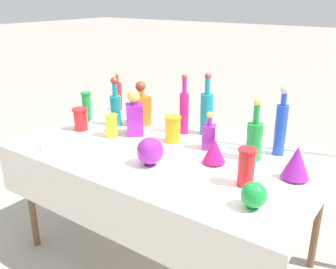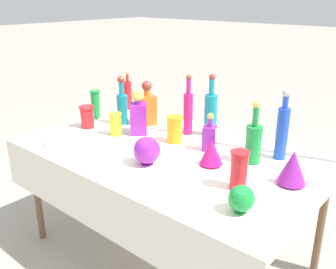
{
  "view_description": "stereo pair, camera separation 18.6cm",
  "coord_description": "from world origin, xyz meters",
  "px_view_note": "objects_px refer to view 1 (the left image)",
  "views": [
    {
      "loc": [
        1.19,
        -1.69,
        1.63
      ],
      "look_at": [
        0.0,
        0.0,
        0.86
      ],
      "focal_mm": 40.0,
      "sensor_mm": 36.0,
      "label": 1
    },
    {
      "loc": [
        1.34,
        -1.57,
        1.63
      ],
      "look_at": [
        0.0,
        0.0,
        0.86
      ],
      "focal_mm": 40.0,
      "sensor_mm": 36.0,
      "label": 2
    }
  ],
  "objects_px": {
    "tall_bottle_2": "(207,111)",
    "slender_vase_0": "(81,118)",
    "tall_bottle_4": "(116,107)",
    "square_decanter_2": "(209,135)",
    "square_decanter_1": "(141,107)",
    "round_bowl_0": "(254,195)",
    "tall_bottle_1": "(281,126)",
    "round_bowl_1": "(150,151)",
    "tall_bottle_0": "(184,111)",
    "slender_vase_2": "(246,166)",
    "fluted_vase_0": "(214,150)",
    "slender_vase_1": "(87,105)",
    "fluted_vase_1": "(297,162)",
    "slender_vase_3": "(111,125)",
    "tall_bottle_3": "(118,95)",
    "tall_bottle_5": "(254,139)",
    "slender_vase_4": "(173,128)",
    "square_decanter_0": "(134,115)"
  },
  "relations": [
    {
      "from": "tall_bottle_5",
      "to": "slender_vase_4",
      "type": "distance_m",
      "value": 0.52
    },
    {
      "from": "fluted_vase_1",
      "to": "round_bowl_0",
      "type": "bearing_deg",
      "value": -99.02
    },
    {
      "from": "tall_bottle_5",
      "to": "round_bowl_1",
      "type": "xyz_separation_m",
      "value": [
        -0.43,
        -0.4,
        -0.04
      ]
    },
    {
      "from": "slender_vase_0",
      "to": "round_bowl_1",
      "type": "bearing_deg",
      "value": -13.33
    },
    {
      "from": "slender_vase_1",
      "to": "fluted_vase_1",
      "type": "xyz_separation_m",
      "value": [
        1.56,
        -0.07,
        -0.02
      ]
    },
    {
      "from": "tall_bottle_5",
      "to": "slender_vase_3",
      "type": "bearing_deg",
      "value": -167.74
    },
    {
      "from": "tall_bottle_3",
      "to": "fluted_vase_0",
      "type": "relative_size",
      "value": 2.14
    },
    {
      "from": "fluted_vase_1",
      "to": "square_decanter_0",
      "type": "bearing_deg",
      "value": 178.46
    },
    {
      "from": "tall_bottle_1",
      "to": "square_decanter_1",
      "type": "relative_size",
      "value": 1.29
    },
    {
      "from": "fluted_vase_1",
      "to": "round_bowl_0",
      "type": "height_order",
      "value": "fluted_vase_1"
    },
    {
      "from": "fluted_vase_1",
      "to": "slender_vase_2",
      "type": "bearing_deg",
      "value": -130.71
    },
    {
      "from": "slender_vase_2",
      "to": "fluted_vase_0",
      "type": "bearing_deg",
      "value": 151.17
    },
    {
      "from": "slender_vase_1",
      "to": "slender_vase_0",
      "type": "bearing_deg",
      "value": -54.31
    },
    {
      "from": "tall_bottle_3",
      "to": "square_decanter_1",
      "type": "distance_m",
      "value": 0.43
    },
    {
      "from": "tall_bottle_1",
      "to": "square_decanter_2",
      "type": "distance_m",
      "value": 0.41
    },
    {
      "from": "round_bowl_1",
      "to": "tall_bottle_5",
      "type": "bearing_deg",
      "value": 42.83
    },
    {
      "from": "square_decanter_0",
      "to": "square_decanter_2",
      "type": "xyz_separation_m",
      "value": [
        0.52,
        0.07,
        -0.05
      ]
    },
    {
      "from": "tall_bottle_0",
      "to": "fluted_vase_1",
      "type": "xyz_separation_m",
      "value": [
        0.82,
        -0.24,
        -0.07
      ]
    },
    {
      "from": "slender_vase_0",
      "to": "fluted_vase_1",
      "type": "distance_m",
      "value": 1.43
    },
    {
      "from": "tall_bottle_4",
      "to": "square_decanter_0",
      "type": "relative_size",
      "value": 1.15
    },
    {
      "from": "tall_bottle_1",
      "to": "slender_vase_1",
      "type": "bearing_deg",
      "value": -172.25
    },
    {
      "from": "round_bowl_1",
      "to": "slender_vase_0",
      "type": "bearing_deg",
      "value": 166.67
    },
    {
      "from": "square_decanter_0",
      "to": "fluted_vase_0",
      "type": "bearing_deg",
      "value": -8.63
    },
    {
      "from": "tall_bottle_4",
      "to": "square_decanter_2",
      "type": "relative_size",
      "value": 1.5
    },
    {
      "from": "tall_bottle_4",
      "to": "square_decanter_2",
      "type": "bearing_deg",
      "value": 0.03
    },
    {
      "from": "tall_bottle_1",
      "to": "tall_bottle_2",
      "type": "bearing_deg",
      "value": 173.79
    },
    {
      "from": "tall_bottle_4",
      "to": "fluted_vase_0",
      "type": "distance_m",
      "value": 0.89
    },
    {
      "from": "slender_vase_0",
      "to": "slender_vase_3",
      "type": "bearing_deg",
      "value": 5.72
    },
    {
      "from": "slender_vase_0",
      "to": "round_bowl_1",
      "type": "relative_size",
      "value": 0.97
    },
    {
      "from": "tall_bottle_0",
      "to": "square_decanter_0",
      "type": "xyz_separation_m",
      "value": [
        -0.25,
        -0.21,
        -0.02
      ]
    },
    {
      "from": "slender_vase_2",
      "to": "round_bowl_1",
      "type": "height_order",
      "value": "slender_vase_2"
    },
    {
      "from": "fluted_vase_1",
      "to": "round_bowl_1",
      "type": "distance_m",
      "value": 0.75
    },
    {
      "from": "slender_vase_2",
      "to": "fluted_vase_0",
      "type": "xyz_separation_m",
      "value": [
        -0.25,
        0.14,
        -0.03
      ]
    },
    {
      "from": "slender_vase_3",
      "to": "round_bowl_0",
      "type": "xyz_separation_m",
      "value": [
        1.11,
        -0.29,
        -0.02
      ]
    },
    {
      "from": "square_decanter_1",
      "to": "round_bowl_0",
      "type": "distance_m",
      "value": 1.25
    },
    {
      "from": "tall_bottle_2",
      "to": "round_bowl_1",
      "type": "bearing_deg",
      "value": -90.35
    },
    {
      "from": "fluted_vase_0",
      "to": "round_bowl_1",
      "type": "bearing_deg",
      "value": -141.15
    },
    {
      "from": "tall_bottle_3",
      "to": "tall_bottle_5",
      "type": "xyz_separation_m",
      "value": [
        1.27,
        -0.28,
        0.0
      ]
    },
    {
      "from": "tall_bottle_0",
      "to": "tall_bottle_3",
      "type": "bearing_deg",
      "value": 168.24
    },
    {
      "from": "tall_bottle_0",
      "to": "square_decanter_2",
      "type": "height_order",
      "value": "tall_bottle_0"
    },
    {
      "from": "tall_bottle_0",
      "to": "square_decanter_2",
      "type": "bearing_deg",
      "value": -27.54
    },
    {
      "from": "square_decanter_1",
      "to": "fluted_vase_0",
      "type": "bearing_deg",
      "value": -20.5
    },
    {
      "from": "tall_bottle_0",
      "to": "slender_vase_4",
      "type": "relative_size",
      "value": 2.35
    },
    {
      "from": "slender_vase_0",
      "to": "fluted_vase_0",
      "type": "bearing_deg",
      "value": 2.6
    },
    {
      "from": "tall_bottle_2",
      "to": "slender_vase_0",
      "type": "relative_size",
      "value": 2.67
    },
    {
      "from": "tall_bottle_1",
      "to": "slender_vase_1",
      "type": "distance_m",
      "value": 1.4
    },
    {
      "from": "tall_bottle_5",
      "to": "slender_vase_0",
      "type": "bearing_deg",
      "value": -169.19
    },
    {
      "from": "tall_bottle_5",
      "to": "square_decanter_2",
      "type": "xyz_separation_m",
      "value": [
        -0.28,
        -0.01,
        -0.04
      ]
    },
    {
      "from": "square_decanter_1",
      "to": "fluted_vase_0",
      "type": "height_order",
      "value": "square_decanter_1"
    },
    {
      "from": "slender_vase_4",
      "to": "round_bowl_0",
      "type": "distance_m",
      "value": 0.86
    }
  ]
}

